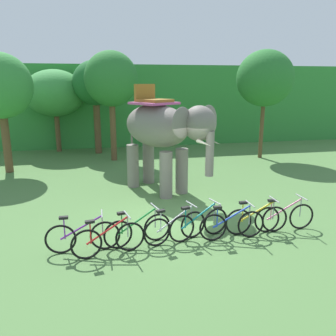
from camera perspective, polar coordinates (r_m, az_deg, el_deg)
The scene contains 16 objects.
ground_plane at distance 9.88m, azimuth 0.74°, elevation -8.75°, with size 80.00×80.00×0.00m, color #4C753D.
foliage_hedge at distance 23.84m, azimuth -7.02°, elevation 10.58°, with size 36.00×6.00×4.86m, color #338438.
tree_left at distance 16.19m, azimuth -26.21°, elevation 12.07°, with size 2.65×2.65×5.06m.
tree_center_left at distance 20.26m, azimuth -18.35°, elevation 11.73°, with size 3.33×3.33×4.54m.
tree_center at distance 19.19m, azimuth -12.03°, elevation 13.52°, with size 2.41×2.41×5.00m.
tree_far_right at distance 17.21m, azimuth -9.45°, elevation 14.33°, with size 2.57×2.57×5.32m.
tree_right at distance 18.25m, azimuth 15.85°, elevation 14.14°, with size 2.82×2.82×5.42m.
elephant at distance 11.93m, azimuth -0.87°, elevation 6.22°, with size 3.28×4.02×3.78m.
bike_purple at distance 8.27m, azimuth -14.00°, elevation -10.97°, with size 1.71×0.52×0.92m.
bike_red at distance 8.01m, azimuth -9.87°, elevation -11.62°, with size 1.69×0.54×0.92m.
bike_green at distance 8.40m, azimuth -5.04°, elevation -10.20°, with size 1.67×0.59×0.92m.
bike_white at distance 8.50m, azimuth 1.23°, elevation -9.84°, with size 1.66×0.63×0.92m.
bike_teal at distance 8.72m, azimuth 5.19°, elevation -9.26°, with size 1.66×0.62×0.92m.
bike_blue at distance 8.78m, azimuth 10.61°, elevation -9.28°, with size 1.71×0.52×0.92m.
bike_yellow at distance 9.23m, azimuth 14.54°, elevation -8.31°, with size 1.71×0.52×0.92m.
bike_pink at distance 9.61m, azimuth 18.81°, elevation -7.73°, with size 1.71×0.52×0.92m.
Camera 1 is at (-1.96, -8.89, 3.83)m, focal length 36.58 mm.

